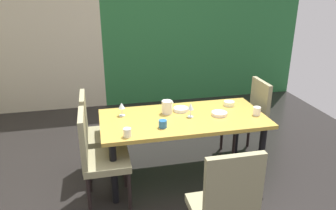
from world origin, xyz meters
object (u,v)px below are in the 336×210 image
at_px(serving_bowl_near_shelf, 229,103).
at_px(pitcher_corner, 167,107).
at_px(wine_glass_center, 122,106).
at_px(chair_right_far, 250,115).
at_px(chair_left_far, 96,130).
at_px(cup_east, 257,111).
at_px(dining_table, 183,124).
at_px(serving_bowl_near_window, 219,114).
at_px(chair_head_near, 225,206).
at_px(cup_rear, 127,133).
at_px(cup_south, 163,124).
at_px(wine_glass_left, 191,107).
at_px(chair_left_near, 98,154).
at_px(serving_bowl_west, 181,109).

height_order(serving_bowl_near_shelf, pitcher_corner, pitcher_corner).
relative_size(wine_glass_center, serving_bowl_near_shelf, 1.20).
bearing_deg(chair_right_far, wine_glass_center, 93.34).
distance_m(chair_left_far, cup_east, 1.78).
bearing_deg(dining_table, serving_bowl_near_window, -5.39).
distance_m(chair_head_near, cup_rear, 1.15).
bearing_deg(cup_south, wine_glass_center, 133.15).
xyz_separation_m(wine_glass_center, pitcher_corner, (0.49, -0.04, -0.04)).
bearing_deg(chair_right_far, dining_table, 106.74).
relative_size(chair_head_near, pitcher_corner, 7.17).
bearing_deg(pitcher_corner, wine_glass_center, 175.07).
xyz_separation_m(wine_glass_left, serving_bowl_near_shelf, (0.54, 0.22, -0.09)).
distance_m(wine_glass_center, cup_east, 1.47).
bearing_deg(cup_south, chair_left_far, 143.53).
bearing_deg(chair_left_near, serving_bowl_west, 115.71).
height_order(serving_bowl_west, pitcher_corner, pitcher_corner).
height_order(chair_left_near, serving_bowl_near_window, chair_left_near).
relative_size(wine_glass_left, serving_bowl_west, 0.95).
height_order(wine_glass_center, serving_bowl_near_shelf, wine_glass_center).
height_order(chair_head_near, cup_rear, chair_head_near).
xyz_separation_m(chair_left_far, serving_bowl_near_shelf, (1.54, -0.07, 0.21)).
distance_m(dining_table, cup_south, 0.36).
height_order(dining_table, chair_head_near, chair_head_near).
bearing_deg(wine_glass_left, pitcher_corner, 145.42).
relative_size(chair_right_far, serving_bowl_near_window, 5.75).
distance_m(dining_table, cup_east, 0.81).
distance_m(serving_bowl_west, cup_rear, 0.83).
height_order(serving_bowl_near_window, cup_east, cup_east).
xyz_separation_m(chair_right_far, serving_bowl_near_window, (-0.53, -0.32, 0.20)).
relative_size(chair_left_near, serving_bowl_west, 5.85).
xyz_separation_m(chair_left_near, cup_east, (1.72, 0.16, 0.23)).
distance_m(cup_rear, cup_east, 1.45).
bearing_deg(chair_left_near, dining_table, 106.75).
bearing_deg(chair_left_near, serving_bowl_near_shelf, 107.68).
bearing_deg(chair_head_near, pitcher_corner, 94.50).
bearing_deg(dining_table, cup_rear, -152.52).
xyz_separation_m(dining_table, cup_rear, (-0.64, -0.33, 0.13)).
distance_m(chair_right_far, serving_bowl_west, 0.94).
bearing_deg(wine_glass_left, serving_bowl_near_shelf, 22.37).
relative_size(serving_bowl_near_window, pitcher_corner, 1.16).
bearing_deg(chair_left_far, chair_head_near, 29.57).
bearing_deg(serving_bowl_near_shelf, chair_head_near, -113.19).
relative_size(serving_bowl_near_window, cup_south, 2.05).
relative_size(cup_south, pitcher_corner, 0.56).
relative_size(serving_bowl_west, pitcher_corner, 1.13).
bearing_deg(serving_bowl_near_shelf, chair_right_far, 12.04).
bearing_deg(dining_table, wine_glass_center, 163.64).
relative_size(serving_bowl_west, cup_south, 2.01).
relative_size(chair_left_near, cup_south, 11.77).
xyz_separation_m(wine_glass_left, serving_bowl_near_window, (0.32, -0.03, -0.09)).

